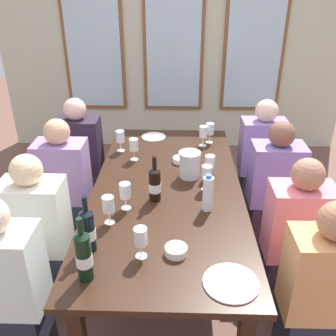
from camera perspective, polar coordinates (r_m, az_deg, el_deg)
ground_plane at (r=2.95m, az=-0.11°, el=-15.48°), size 12.00×12.00×0.00m
back_wall_with_windows at (r=4.61m, az=0.87°, el=20.43°), size 4.20×0.10×2.90m
dining_table at (r=2.54m, az=-0.12°, el=-4.37°), size 1.00×2.10×0.74m
white_plate_0 at (r=3.29m, az=-2.24°, el=4.82°), size 0.21×0.21×0.01m
white_plate_1 at (r=1.82m, az=9.66°, el=-17.04°), size 0.26×0.26×0.01m
metal_pitcher at (r=2.60m, az=3.34°, el=0.55°), size 0.16×0.16×0.19m
wine_bottle_0 at (r=1.95m, az=-12.26°, el=-9.29°), size 0.08×0.08×0.32m
wine_bottle_1 at (r=1.78m, az=-12.85°, el=-13.01°), size 0.08×0.08×0.34m
wine_bottle_2 at (r=2.31m, az=-2.05°, el=-2.48°), size 0.08×0.08×0.30m
tasting_bowl_0 at (r=1.94m, az=1.25°, el=-12.59°), size 0.12×0.12×0.04m
tasting_bowl_1 at (r=2.83m, az=1.89°, el=1.26°), size 0.11×0.11×0.04m
water_bottle at (r=2.23m, az=6.17°, el=-3.91°), size 0.06×0.06×0.24m
wine_glass_0 at (r=2.84m, az=-5.31°, el=3.43°), size 0.07×0.07×0.17m
wine_glass_1 at (r=2.58m, az=6.48°, el=0.82°), size 0.07×0.07×0.17m
wine_glass_2 at (r=3.01m, az=-7.37°, el=4.67°), size 0.07×0.07×0.17m
wine_glass_3 at (r=3.09m, az=5.48°, el=5.52°), size 0.07×0.07×0.17m
wine_glass_4 at (r=2.44m, az=5.99°, el=-0.80°), size 0.07×0.07×0.17m
wine_glass_5 at (r=1.86m, az=-4.25°, el=-10.60°), size 0.07×0.07×0.17m
wine_glass_6 at (r=3.16m, az=6.47°, el=5.86°), size 0.07×0.07×0.17m
wine_glass_7 at (r=2.12m, az=-9.19°, el=-5.73°), size 0.07×0.07×0.17m
wine_glass_8 at (r=2.24m, az=-6.62°, el=-3.58°), size 0.07×0.07×0.17m
seated_person_0 at (r=3.43m, az=-13.26°, el=1.01°), size 0.38×0.24×1.11m
seated_person_1 at (r=3.40m, az=14.00°, el=0.71°), size 0.38×0.24×1.11m
seated_person_2 at (r=2.53m, az=-19.18°, el=-10.17°), size 0.38×0.24×1.11m
seated_person_3 at (r=2.48m, az=18.89°, el=-10.93°), size 0.38×0.24×1.11m
seated_person_4 at (r=2.21m, az=-23.26°, el=-17.44°), size 0.38×0.24×1.11m
seated_person_5 at (r=2.17m, az=22.14°, el=-18.21°), size 0.38×0.24×1.11m
seated_person_6 at (r=3.00m, az=-15.53°, el=-3.32°), size 0.38×0.24×1.11m
seated_person_7 at (r=2.96m, az=15.86°, el=-3.77°), size 0.38×0.24×1.11m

